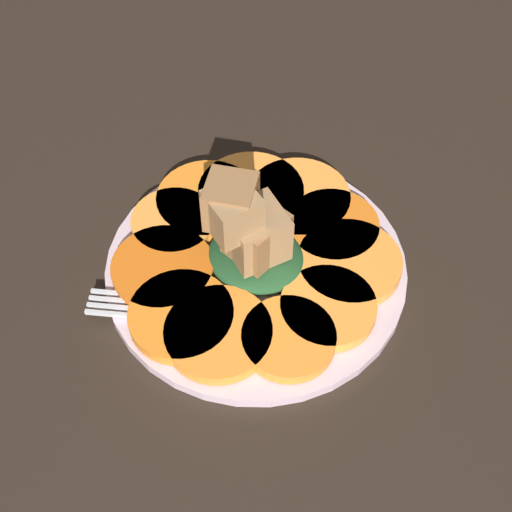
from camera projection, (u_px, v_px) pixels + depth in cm
name	position (u px, v px, depth cm)	size (l,w,h in cm)	color
table_slab	(256.00, 278.00, 61.90)	(120.00, 120.00, 2.00)	black
plate	(256.00, 267.00, 60.69)	(25.50, 25.50, 1.05)	silver
carrot_slice_0	(349.00, 263.00, 59.55)	(8.79, 8.79, 1.12)	orange
carrot_slice_1	(333.00, 227.00, 61.95)	(8.05, 8.05, 1.12)	orange
carrot_slice_2	(302.00, 200.00, 63.84)	(9.32, 9.32, 1.12)	#F99439
carrot_slice_3	(251.00, 193.00, 64.36)	(9.57, 9.57, 1.12)	#F99539
carrot_slice_4	(207.00, 200.00, 63.84)	(9.05, 9.05, 1.12)	orange
carrot_slice_5	(171.00, 226.00, 62.00)	(7.38, 7.38, 1.12)	#F9963A
carrot_slice_6	(163.00, 268.00, 59.19)	(8.53, 8.53, 1.12)	orange
carrot_slice_7	(181.00, 316.00, 56.35)	(8.41, 8.41, 1.12)	orange
carrot_slice_8	(218.00, 333.00, 55.37)	(8.50, 8.50, 1.12)	orange
carrot_slice_9	(289.00, 338.00, 55.09)	(7.39, 7.39, 1.12)	orange
carrot_slice_10	(328.00, 307.00, 56.83)	(7.75, 7.75, 1.12)	orange
center_pile	(250.00, 232.00, 57.21)	(8.30, 7.70, 9.34)	#1E4723
fork	(191.00, 311.00, 57.08)	(17.02, 8.52, 0.40)	silver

